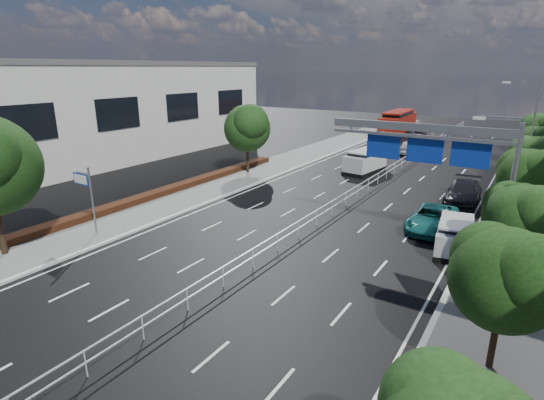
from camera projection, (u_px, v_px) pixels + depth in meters
The scene contains 27 objects.
ground at pixel (234, 279), 20.51m from camera, with size 160.00×160.00×0.00m, color black.
sidewalk_near at pixel (87, 231), 26.37m from camera, with size 5.00×140.00×0.14m, color slate.
sidewalk_far at pixel (500, 363), 14.62m from camera, with size 5.00×140.00×0.14m, color slate.
kerb_near at pixel (113, 240), 25.09m from camera, with size 0.25×140.00×0.15m, color silver.
kerb_far at pixel (425, 339), 15.89m from camera, with size 0.25×140.00×0.15m, color silver.
median_fence at pixel (384, 174), 38.49m from camera, with size 0.05×85.00×1.02m.
hedge_near at pixel (131, 202), 31.23m from camera, with size 1.00×36.00×0.44m, color black.
toilet_sign at pixel (86, 188), 25.23m from camera, with size 1.62×0.18×4.34m.
overhead_gantry at pixel (438, 147), 23.50m from camera, with size 10.24×0.38×7.45m.
streetlight_far at pixel (529, 127), 34.55m from camera, with size 2.78×2.40×9.00m.
near_building at pixel (120, 111), 48.86m from camera, with size 12.00×38.00×10.00m, color beige.
near_tree_back at pixel (247, 126), 39.72m from camera, with size 4.84×4.51×6.69m.
far_tree_b at pixel (507, 274), 13.26m from camera, with size 3.74×3.49×5.23m.
far_tree_c at pixel (521, 214), 19.37m from camera, with size 3.52×3.28×4.94m.
far_tree_d at pixel (529, 175), 25.33m from camera, with size 3.85×3.59×5.34m.
far_tree_e at pixel (534, 156), 31.42m from camera, with size 3.63×3.38×5.13m.
far_tree_f at pixel (537, 142), 37.48m from camera, with size 3.52×3.28×5.02m.
far_tree_g at pixel (539, 129), 43.44m from camera, with size 3.96×3.69×5.45m.
far_tree_h at pixel (541, 125), 49.59m from camera, with size 3.41×3.18×4.91m.
white_minivan at pixel (365, 161), 41.17m from camera, with size 2.86×5.33×2.21m.
red_bus at pixel (398, 122), 64.51m from camera, with size 3.21×12.03×3.57m.
near_car_silver at pixel (410, 147), 50.21m from camera, with size 1.93×4.81×1.64m, color #ADAEB4.
near_car_dark at pixel (420, 131), 63.38m from camera, with size 1.46×4.18×1.38m, color black.
silver_minivan at pixel (455, 236), 23.57m from camera, with size 2.29×4.44×1.77m.
parked_car_teal at pixel (432, 219), 26.64m from camera, with size 2.44×5.29×1.47m, color #15615D.
parked_car_dark at pixel (463, 192), 31.90m from camera, with size 2.29×5.64×1.64m, color black.
pedestrian_b at pixel (504, 185), 33.10m from camera, with size 0.85×0.66×1.74m, color gray.
Camera 1 is at (11.42, -14.58, 9.81)m, focal length 28.00 mm.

